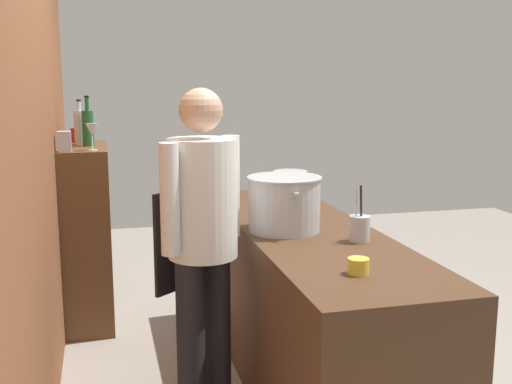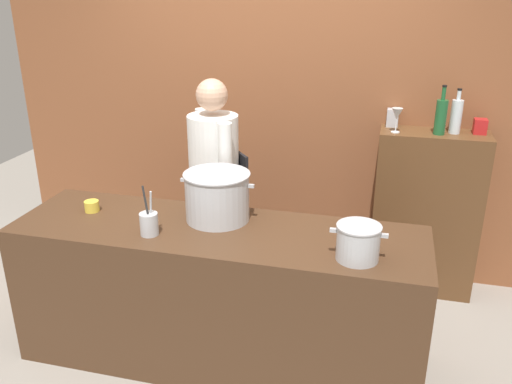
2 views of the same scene
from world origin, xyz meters
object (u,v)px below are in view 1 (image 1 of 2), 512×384
(stockpot_large, at_px, (284,204))
(spice_tin_silver, at_px, (64,142))
(wine_bottle_clear, at_px, (80,127))
(wine_glass_wide, at_px, (92,131))
(stockpot_small, at_px, (290,185))
(spice_tin_red, at_px, (77,135))
(utensil_crock, at_px, (359,228))
(wine_bottle_green, at_px, (88,127))
(chef, at_px, (202,231))
(butter_jar, at_px, (358,266))

(stockpot_large, bearing_deg, spice_tin_silver, 49.91)
(wine_bottle_clear, xyz_separation_m, wine_glass_wide, (-0.40, -0.08, 0.00))
(stockpot_small, relative_size, spice_tin_red, 2.81)
(utensil_crock, relative_size, wine_bottle_green, 0.85)
(stockpot_large, height_order, spice_tin_red, spice_tin_red)
(utensil_crock, bearing_deg, spice_tin_silver, 48.65)
(wine_bottle_clear, distance_m, spice_tin_silver, 0.44)
(chef, height_order, stockpot_large, chef)
(stockpot_large, xyz_separation_m, spice_tin_silver, (0.97, 1.16, 0.27))
(butter_jar, xyz_separation_m, spice_tin_silver, (1.77, 1.24, 0.38))
(spice_tin_red, bearing_deg, wine_bottle_clear, -170.76)
(butter_jar, bearing_deg, wine_glass_wide, 30.74)
(stockpot_small, relative_size, butter_jar, 3.25)
(stockpot_small, bearing_deg, utensil_crock, -179.93)
(utensil_crock, height_order, spice_tin_red, spice_tin_red)
(stockpot_small, bearing_deg, wine_glass_wide, 83.56)
(butter_jar, distance_m, spice_tin_red, 2.67)
(wine_bottle_clear, distance_m, wine_glass_wide, 0.41)
(wine_bottle_green, bearing_deg, wine_bottle_clear, 28.31)
(chef, xyz_separation_m, wine_bottle_clear, (1.57, 0.60, 0.41))
(stockpot_large, height_order, wine_bottle_green, wine_bottle_green)
(utensil_crock, bearing_deg, wine_glass_wide, 44.51)
(stockpot_large, relative_size, wine_bottle_green, 1.33)
(spice_tin_silver, bearing_deg, utensil_crock, -131.35)
(chef, bearing_deg, wine_bottle_green, -108.68)
(spice_tin_red, relative_size, spice_tin_silver, 0.81)
(chef, distance_m, wine_glass_wide, 1.35)
(butter_jar, distance_m, wine_glass_wide, 2.14)
(utensil_crock, height_order, butter_jar, utensil_crock)
(chef, relative_size, wine_bottle_green, 4.87)
(utensil_crock, relative_size, butter_jar, 3.22)
(chef, height_order, spice_tin_silver, chef)
(utensil_crock, bearing_deg, stockpot_small, 0.07)
(butter_jar, distance_m, wine_bottle_green, 2.40)
(stockpot_large, relative_size, utensil_crock, 1.56)
(utensil_crock, height_order, wine_bottle_green, wine_bottle_green)
(chef, distance_m, utensil_crock, 0.78)
(wine_bottle_green, bearing_deg, spice_tin_red, 17.04)
(wine_bottle_clear, bearing_deg, utensil_crock, -141.24)
(wine_bottle_green, relative_size, spice_tin_silver, 2.65)
(stockpot_large, distance_m, spice_tin_red, 1.93)
(stockpot_small, bearing_deg, wine_bottle_green, 71.53)
(wine_bottle_green, relative_size, wine_glass_wide, 1.96)
(chef, distance_m, butter_jar, 0.84)
(spice_tin_silver, bearing_deg, butter_jar, -145.03)
(stockpot_small, height_order, wine_bottle_green, wine_bottle_green)
(wine_bottle_clear, bearing_deg, spice_tin_silver, 168.66)
(wine_glass_wide, height_order, spice_tin_silver, wine_glass_wide)
(spice_tin_red, bearing_deg, stockpot_large, -145.01)
(stockpot_large, bearing_deg, butter_jar, -174.01)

